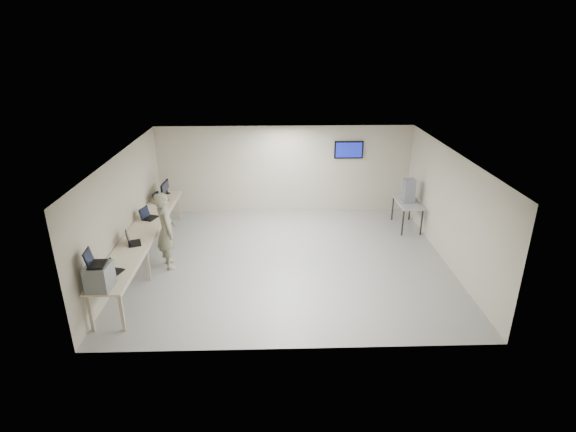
{
  "coord_description": "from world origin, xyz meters",
  "views": [
    {
      "loc": [
        -0.32,
        -10.26,
        5.38
      ],
      "look_at": [
        0.0,
        0.2,
        1.15
      ],
      "focal_mm": 28.0,
      "sensor_mm": 36.0,
      "label": 1
    }
  ],
  "objects_px": {
    "workbench": "(144,233)",
    "soldier": "(166,230)",
    "equipment_box": "(99,277)",
    "side_table": "(408,204)"
  },
  "relations": [
    {
      "from": "side_table",
      "to": "soldier",
      "type": "bearing_deg",
      "value": -161.17
    },
    {
      "from": "workbench",
      "to": "soldier",
      "type": "relative_size",
      "value": 3.08
    },
    {
      "from": "workbench",
      "to": "soldier",
      "type": "distance_m",
      "value": 0.66
    },
    {
      "from": "soldier",
      "to": "equipment_box",
      "type": "bearing_deg",
      "value": 142.47
    },
    {
      "from": "workbench",
      "to": "side_table",
      "type": "bearing_deg",
      "value": 15.87
    },
    {
      "from": "equipment_box",
      "to": "side_table",
      "type": "relative_size",
      "value": 0.37
    },
    {
      "from": "workbench",
      "to": "side_table",
      "type": "distance_m",
      "value": 7.47
    },
    {
      "from": "workbench",
      "to": "soldier",
      "type": "bearing_deg",
      "value": -18.09
    },
    {
      "from": "soldier",
      "to": "side_table",
      "type": "bearing_deg",
      "value": -93.93
    },
    {
      "from": "workbench",
      "to": "equipment_box",
      "type": "bearing_deg",
      "value": -91.31
    }
  ]
}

